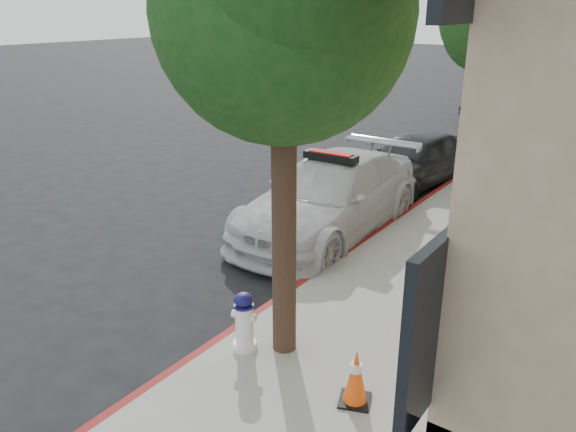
# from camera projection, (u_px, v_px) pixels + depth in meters

# --- Properties ---
(ground) EXTENTS (120.00, 120.00, 0.00)m
(ground) POSITION_uv_depth(u_px,v_px,m) (220.00, 253.00, 10.44)
(ground) COLOR black
(ground) RESTS_ON ground
(sidewalk) EXTENTS (3.20, 50.00, 0.15)m
(sidewalk) POSITION_uv_depth(u_px,v_px,m) (546.00, 163.00, 16.13)
(sidewalk) COLOR gray
(sidewalk) RESTS_ON ground
(curb_strip) EXTENTS (0.12, 50.00, 0.15)m
(curb_strip) POSITION_uv_depth(u_px,v_px,m) (492.00, 155.00, 16.96)
(curb_strip) COLOR maroon
(curb_strip) RESTS_ON ground
(tree_near) EXTENTS (2.92, 2.82, 5.62)m
(tree_near) POSITION_uv_depth(u_px,v_px,m) (285.00, 10.00, 5.82)
(tree_near) COLOR black
(tree_near) RESTS_ON sidewalk
(tree_mid) EXTENTS (2.77, 2.64, 5.43)m
(tree_mid) POSITION_uv_depth(u_px,v_px,m) (502.00, 13.00, 11.98)
(tree_mid) COLOR black
(tree_mid) RESTS_ON sidewalk
(tree_far) EXTENTS (3.10, 3.00, 5.81)m
(tree_far) POSITION_uv_depth(u_px,v_px,m) (573.00, 3.00, 18.02)
(tree_far) COLOR black
(tree_far) RESTS_ON sidewalk
(police_car) EXTENTS (2.25, 5.24, 1.66)m
(police_car) POSITION_uv_depth(u_px,v_px,m) (330.00, 196.00, 11.18)
(police_car) COLOR silver
(police_car) RESTS_ON ground
(parked_car_mid) EXTENTS (2.14, 4.22, 1.38)m
(parked_car_mid) POSITION_uv_depth(u_px,v_px,m) (415.00, 158.00, 14.20)
(parked_car_mid) COLOR #212429
(parked_car_mid) RESTS_ON ground
(parked_car_far) EXTENTS (2.35, 5.09, 1.62)m
(parked_car_far) POSITION_uv_depth(u_px,v_px,m) (506.00, 96.00, 23.33)
(parked_car_far) COLOR #141B32
(parked_car_far) RESTS_ON ground
(fire_hydrant) EXTENTS (0.34, 0.31, 0.80)m
(fire_hydrant) POSITION_uv_depth(u_px,v_px,m) (244.00, 322.00, 7.14)
(fire_hydrant) COLOR white
(fire_hydrant) RESTS_ON sidewalk
(traffic_cone) EXTENTS (0.45, 0.45, 0.67)m
(traffic_cone) POSITION_uv_depth(u_px,v_px,m) (356.00, 377.00, 6.18)
(traffic_cone) COLOR black
(traffic_cone) RESTS_ON sidewalk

